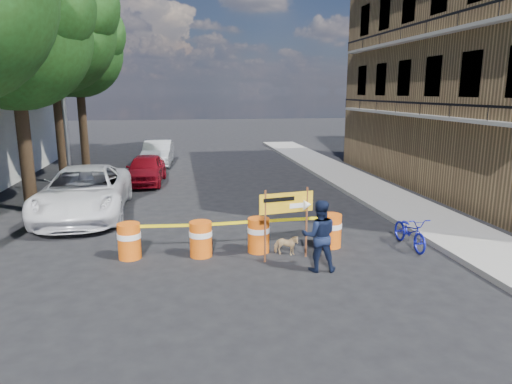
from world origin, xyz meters
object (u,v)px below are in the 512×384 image
object	(u,v)px
bicycle	(411,217)
sedan_red	(146,169)
barrel_far_left	(129,240)
suv_white	(84,192)
detour_sign	(293,208)
sedan_silver	(158,153)
dog	(286,245)
pedestrian	(319,236)
barrel_far_right	(331,230)
barrel_mid_left	(201,238)
barrel_mid_right	(259,234)

from	to	relation	value
bicycle	sedan_red	xyz separation A→B (m)	(-7.51, 10.07, -0.17)
barrel_far_left	suv_white	distance (m)	4.79
detour_sign	sedan_silver	size ratio (longest dim) A/B	0.42
dog	sedan_silver	bearing A→B (deg)	33.43
pedestrian	suv_white	world-z (taller)	pedestrian
barrel_far_right	suv_white	world-z (taller)	suv_white
barrel_far_right	sedan_red	world-z (taller)	sedan_red
barrel_far_right	pedestrian	distance (m)	1.78
barrel_far_left	sedan_silver	distance (m)	14.91
pedestrian	barrel_far_left	bearing A→B (deg)	-9.66
barrel_far_left	suv_white	xyz separation A→B (m)	(-1.86, 4.40, 0.34)
barrel_mid_left	dog	distance (m)	2.17
barrel_far_left	pedestrian	bearing A→B (deg)	-19.25
dog	sedan_silver	distance (m)	15.81
sedan_silver	pedestrian	bearing A→B (deg)	-71.99
sedan_red	bicycle	bearing A→B (deg)	-49.08
pedestrian	sedan_red	size ratio (longest dim) A/B	0.43
bicycle	sedan_silver	world-z (taller)	bicycle
detour_sign	pedestrian	size ratio (longest dim) A/B	1.07
barrel_mid_right	pedestrian	distance (m)	1.91
barrel_far_left	sedan_red	bearing A→B (deg)	91.22
sedan_silver	detour_sign	bearing A→B (deg)	-72.68
pedestrian	sedan_red	world-z (taller)	pedestrian
pedestrian	sedan_silver	world-z (taller)	pedestrian
barrel_mid_left	bicycle	bearing A→B (deg)	-2.64
bicycle	barrel_far_right	bearing A→B (deg)	169.83
barrel_far_right	detour_sign	distance (m)	1.65
barrel_mid_left	barrel_far_right	world-z (taller)	same
barrel_far_left	detour_sign	world-z (taller)	detour_sign
barrel_far_left	pedestrian	distance (m)	4.69
barrel_mid_right	detour_sign	xyz separation A→B (m)	(0.75, -0.64, 0.84)
barrel_far_left	bicycle	xyz separation A→B (m)	(7.31, -0.40, 0.36)
barrel_far_right	sedan_red	size ratio (longest dim) A/B	0.23
barrel_far_right	barrel_mid_right	bearing A→B (deg)	-178.20
barrel_mid_right	bicycle	world-z (taller)	bicycle
barrel_mid_right	pedestrian	bearing A→B (deg)	-51.75
dog	suv_white	size ratio (longest dim) A/B	0.11
dog	barrel_mid_right	bearing A→B (deg)	80.12
barrel_mid_left	barrel_mid_right	xyz separation A→B (m)	(1.49, 0.07, 0.00)
barrel_far_left	pedestrian	xyz separation A→B (m)	(4.42, -1.54, 0.37)
barrel_far_left	dog	distance (m)	3.93
barrel_mid_right	suv_white	size ratio (longest dim) A/B	0.15
dog	barrel_mid_left	bearing A→B (deg)	101.82
bicycle	dog	xyz separation A→B (m)	(-3.40, -0.04, -0.57)
barrel_far_left	barrel_mid_right	distance (m)	3.26
suv_white	barrel_mid_right	bearing A→B (deg)	-42.39
barrel_far_right	sedan_red	distance (m)	11.10
barrel_mid_left	suv_white	bearing A→B (deg)	128.58
barrel_far_left	barrel_far_right	xyz separation A→B (m)	(5.23, -0.01, 0.00)
suv_white	sedan_silver	size ratio (longest dim) A/B	1.37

